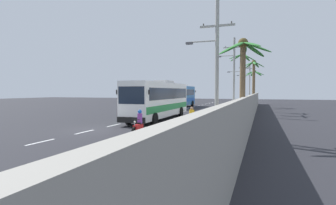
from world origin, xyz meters
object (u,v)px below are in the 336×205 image
(coach_bus_far_lane, at_px, (179,96))
(utility_pole_distant, at_px, (249,83))
(utility_pole_mid, at_px, (233,74))
(motorcycle_beside_bus, at_px, (139,125))
(pedestrian_near_kerb, at_px, (192,117))
(coach_bus_foreground, at_px, (159,99))
(palm_fourth, at_px, (243,67))
(palm_nearest, at_px, (254,78))
(palm_second, at_px, (243,68))
(palm_third, at_px, (254,81))
(utility_pole_far, at_px, (244,82))
(utility_pole_nearest, at_px, (216,64))

(coach_bus_far_lane, relative_size, utility_pole_distant, 1.37)
(utility_pole_mid, relative_size, utility_pole_distant, 1.04)
(motorcycle_beside_bus, xyz_separation_m, utility_pole_mid, (4.29, 15.92, 4.16))
(pedestrian_near_kerb, bearing_deg, coach_bus_foreground, 108.95)
(pedestrian_near_kerb, height_order, palm_fourth, palm_fourth)
(palm_nearest, bearing_deg, palm_second, -109.33)
(coach_bus_far_lane, relative_size, palm_third, 1.79)
(utility_pole_far, bearing_deg, palm_nearest, -76.58)
(pedestrian_near_kerb, distance_m, palm_third, 30.69)
(palm_second, bearing_deg, palm_third, 85.66)
(palm_nearest, bearing_deg, coach_bus_far_lane, 157.82)
(coach_bus_foreground, bearing_deg, palm_second, 55.59)
(utility_pole_mid, distance_m, palm_second, 3.58)
(palm_fourth, bearing_deg, palm_third, 90.51)
(utility_pole_mid, xyz_separation_m, palm_nearest, (2.02, 6.91, -0.15))
(utility_pole_distant, height_order, palm_nearest, utility_pole_distant)
(palm_second, bearing_deg, palm_nearest, 70.67)
(utility_pole_nearest, distance_m, palm_second, 17.85)
(coach_bus_foreground, distance_m, utility_pole_distant, 36.72)
(utility_pole_mid, distance_m, utility_pole_distant, 28.87)
(motorcycle_beside_bus, relative_size, palm_second, 0.25)
(coach_bus_far_lane, xyz_separation_m, utility_pole_nearest, (10.68, -26.37, 2.44))
(utility_pole_far, height_order, utility_pole_distant, utility_pole_distant)
(coach_bus_far_lane, distance_m, palm_third, 13.46)
(pedestrian_near_kerb, relative_size, palm_nearest, 0.22)
(coach_bus_foreground, relative_size, coach_bus_far_lane, 1.04)
(utility_pole_nearest, relative_size, palm_fourth, 1.48)
(utility_pole_far, bearing_deg, utility_pole_nearest, -89.72)
(pedestrian_near_kerb, xyz_separation_m, palm_nearest, (3.54, 20.01, 3.71))
(motorcycle_beside_bus, bearing_deg, palm_fourth, 0.15)
(utility_pole_far, height_order, palm_fourth, utility_pole_far)
(utility_pole_far, bearing_deg, palm_fourth, -86.42)
(coach_bus_foreground, height_order, coach_bus_far_lane, coach_bus_far_lane)
(coach_bus_far_lane, relative_size, utility_pole_nearest, 1.39)
(utility_pole_mid, xyz_separation_m, palm_second, (0.78, 3.37, 0.92))
(utility_pole_nearest, distance_m, palm_third, 31.66)
(coach_bus_foreground, xyz_separation_m, coach_bus_far_lane, (-3.91, 19.05, 0.02))
(utility_pole_mid, bearing_deg, palm_fourth, -82.41)
(coach_bus_far_lane, xyz_separation_m, utility_pole_distant, (10.77, 16.93, 2.60))
(utility_pole_nearest, relative_size, palm_third, 1.29)
(palm_third, bearing_deg, utility_pole_mid, -96.07)
(pedestrian_near_kerb, xyz_separation_m, palm_third, (3.35, 30.29, 3.57))
(pedestrian_near_kerb, distance_m, utility_pole_mid, 13.74)
(utility_pole_mid, height_order, palm_second, utility_pole_mid)
(motorcycle_beside_bus, bearing_deg, utility_pole_nearest, 17.72)
(utility_pole_far, relative_size, palm_third, 1.26)
(motorcycle_beside_bus, distance_m, palm_fourth, 7.31)
(motorcycle_beside_bus, distance_m, palm_third, 33.89)
(utility_pole_mid, relative_size, palm_fourth, 1.56)
(palm_nearest, height_order, palm_second, palm_second)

